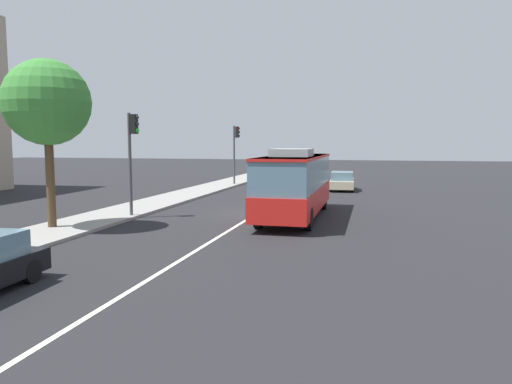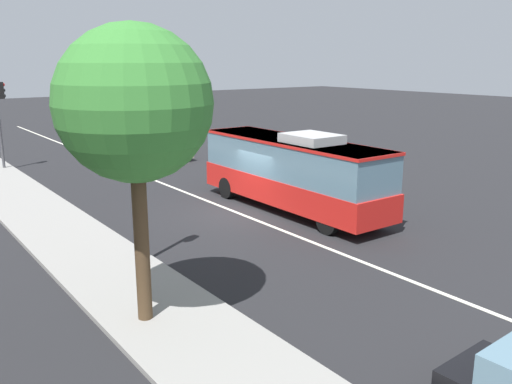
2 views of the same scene
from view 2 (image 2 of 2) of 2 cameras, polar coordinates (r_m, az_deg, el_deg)
The scene contains 8 objects.
ground_plane at distance 23.26m, azimuth -2.07°, elevation -2.18°, with size 160.00×160.00×0.00m, color black.
sidewalk_kerb at distance 20.34m, azimuth -18.53°, elevation -5.09°, with size 80.00×3.12×0.14m, color gray.
lane_centre_line at distance 23.26m, azimuth -2.07°, elevation -2.17°, with size 76.00×0.16×0.01m, color silver.
transit_bus at distance 23.27m, azimuth 3.85°, elevation 2.39°, with size 10.01×2.54×3.46m.
sedan_beige at distance 36.40m, azimuth -9.59°, elevation 4.65°, with size 4.57×1.99×1.46m.
traffic_light_near_corner at distance 35.11m, azimuth -25.32°, elevation 7.86°, with size 0.34×0.62×5.20m.
traffic_light_mid_block at distance 17.17m, azimuth -12.04°, elevation 3.97°, with size 0.33×0.62×5.20m.
street_tree_kerbside_left at distance 12.70m, azimuth -12.70°, elevation 8.90°, with size 3.61×3.61×7.24m.
Camera 2 is at (-18.49, 12.58, 6.41)m, focal length 37.98 mm.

